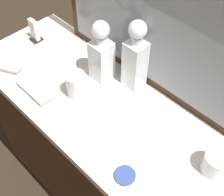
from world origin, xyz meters
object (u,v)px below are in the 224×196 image
at_px(crystal_decanter_center, 135,61).
at_px(crystal_tumbler_rear, 76,86).
at_px(silver_brush_far_left, 4,66).
at_px(napkin_holder, 35,32).
at_px(crystal_decanter_left, 102,57).
at_px(crystal_tumbler_left, 216,164).
at_px(silver_brush_center, 34,90).
at_px(porcelain_dish, 125,175).

height_order(crystal_decanter_center, crystal_tumbler_rear, crystal_decanter_center).
height_order(silver_brush_far_left, napkin_holder, napkin_holder).
relative_size(crystal_decanter_left, crystal_tumbler_rear, 2.61).
relative_size(crystal_tumbler_left, silver_brush_center, 0.51).
relative_size(crystal_decanter_center, crystal_decanter_left, 1.11).
xyz_separation_m(crystal_tumbler_left, porcelain_dish, (-0.19, -0.22, -0.03)).
xyz_separation_m(crystal_tumbler_left, napkin_holder, (-0.96, -0.02, 0.01)).
relative_size(silver_brush_far_left, porcelain_dish, 2.25).
bearing_deg(silver_brush_far_left, napkin_holder, 107.48).
distance_m(crystal_decanter_center, silver_brush_center, 0.42).
bearing_deg(crystal_decanter_left, silver_brush_center, -115.85).
bearing_deg(porcelain_dish, crystal_decanter_center, 128.81).
xyz_separation_m(crystal_decanter_center, silver_brush_far_left, (-0.45, -0.33, -0.11)).
relative_size(crystal_decanter_left, silver_brush_center, 1.60).
bearing_deg(crystal_tumbler_rear, crystal_tumbler_left, 10.04).
relative_size(crystal_decanter_left, crystal_tumbler_left, 3.13).
bearing_deg(porcelain_dish, crystal_tumbler_left, 50.36).
distance_m(crystal_decanter_left, crystal_tumbler_left, 0.57).
relative_size(silver_brush_center, silver_brush_far_left, 1.08).
bearing_deg(silver_brush_center, crystal_tumbler_rear, 43.28).
relative_size(crystal_tumbler_rear, napkin_holder, 0.95).
distance_m(crystal_decanter_left, porcelain_dish, 0.47).
distance_m(silver_brush_center, porcelain_dish, 0.50).
relative_size(crystal_tumbler_left, napkin_holder, 0.79).
xyz_separation_m(crystal_decanter_center, napkin_holder, (-0.51, -0.12, -0.08)).
bearing_deg(porcelain_dish, silver_brush_center, 179.28).
bearing_deg(crystal_tumbler_rear, crystal_decanter_center, 59.51).
distance_m(silver_brush_far_left, porcelain_dish, 0.71).
distance_m(crystal_decanter_center, porcelain_dish, 0.43).
bearing_deg(silver_brush_far_left, crystal_decanter_center, 36.21).
bearing_deg(napkin_holder, silver_brush_center, -36.66).
distance_m(crystal_tumbler_left, silver_brush_center, 0.72).
xyz_separation_m(crystal_decanter_center, silver_brush_center, (-0.24, -0.32, -0.11)).
bearing_deg(crystal_tumbler_left, napkin_holder, -179.06).
distance_m(crystal_decanter_left, silver_brush_far_left, 0.43).
height_order(crystal_decanter_center, porcelain_dish, crystal_decanter_center).
bearing_deg(crystal_decanter_center, silver_brush_center, -127.33).
height_order(silver_brush_center, silver_brush_far_left, same).
bearing_deg(silver_brush_center, silver_brush_far_left, -177.53).
bearing_deg(silver_brush_far_left, crystal_tumbler_left, 14.18).
height_order(crystal_tumbler_rear, porcelain_dish, crystal_tumbler_rear).
distance_m(crystal_tumbler_left, crystal_tumbler_rear, 0.57).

